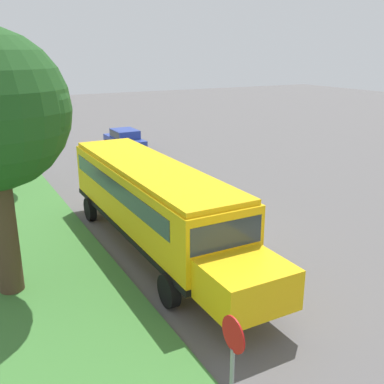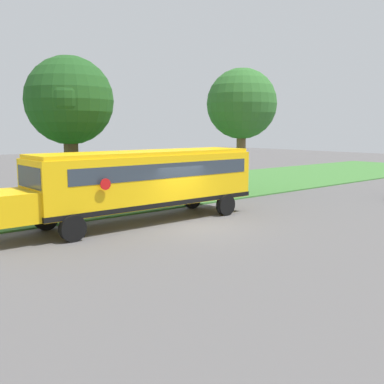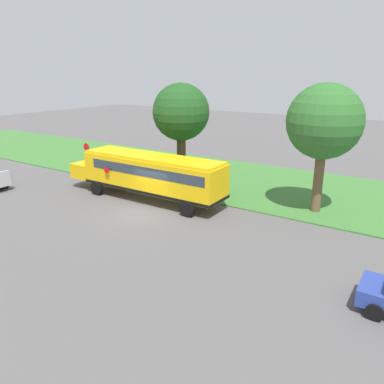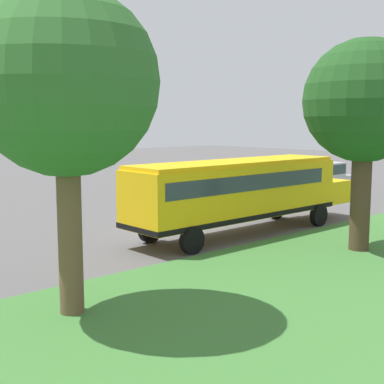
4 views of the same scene
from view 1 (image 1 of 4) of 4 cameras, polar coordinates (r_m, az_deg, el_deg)
name	(u,v)px [view 1 (image 1 of 4)]	position (r m, az deg, el deg)	size (l,w,h in m)	color
ground_plane	(192,226)	(19.00, -0.06, -4.33)	(120.00, 120.00, 0.00)	#565454
school_bus	(153,199)	(16.36, -5.03, -0.91)	(2.85, 12.42, 3.16)	yellow
car_blue_nearest	(125,139)	(33.46, -8.54, 6.71)	(2.02, 4.40, 1.56)	#283D93
stop_sign	(232,366)	(8.59, 5.13, -21.20)	(0.08, 0.68, 2.74)	gray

